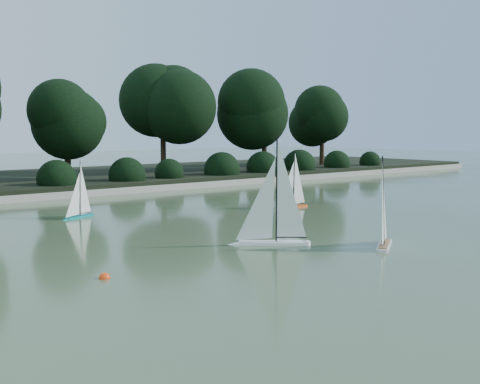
% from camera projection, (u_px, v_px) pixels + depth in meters
% --- Properties ---
extents(ground, '(80.00, 80.00, 0.00)m').
position_uv_depth(ground, '(309.00, 247.00, 9.69)').
color(ground, '#324328').
rests_on(ground, ground).
extents(pond_coping, '(40.00, 0.35, 0.18)m').
position_uv_depth(pond_coping, '(71.00, 194.00, 16.54)').
color(pond_coping, gray).
rests_on(pond_coping, ground).
extents(far_bank, '(40.00, 8.00, 0.30)m').
position_uv_depth(far_bank, '(19.00, 182.00, 19.59)').
color(far_bank, black).
rests_on(far_bank, ground).
extents(tree_line, '(26.31, 3.93, 4.39)m').
position_uv_depth(tree_line, '(73.00, 105.00, 18.92)').
color(tree_line, black).
rests_on(tree_line, ground).
extents(shrub_hedge, '(29.10, 1.10, 1.10)m').
position_uv_depth(shrub_hedge, '(57.00, 179.00, 17.19)').
color(shrub_hedge, black).
rests_on(shrub_hedge, ground).
extents(sailboat_white_a, '(1.18, 1.01, 1.88)m').
position_uv_depth(sailboat_white_a, '(267.00, 227.00, 9.83)').
color(sailboat_white_a, white).
rests_on(sailboat_white_a, ground).
extents(sailboat_white_b, '(1.04, 0.73, 1.56)m').
position_uv_depth(sailboat_white_b, '(385.00, 231.00, 9.74)').
color(sailboat_white_b, silver).
rests_on(sailboat_white_b, ground).
extents(sailboat_orange, '(1.08, 0.19, 1.48)m').
position_uv_depth(sailboat_orange, '(290.00, 199.00, 14.36)').
color(sailboat_orange, '#F15722').
rests_on(sailboat_orange, ground).
extents(sailboat_teal, '(0.91, 0.50, 1.29)m').
position_uv_depth(sailboat_teal, '(77.00, 209.00, 12.76)').
color(sailboat_teal, '#078988').
rests_on(sailboat_teal, ground).
extents(race_buoy, '(0.15, 0.15, 0.15)m').
position_uv_depth(race_buoy, '(105.00, 278.00, 7.64)').
color(race_buoy, '#FF410D').
rests_on(race_buoy, ground).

